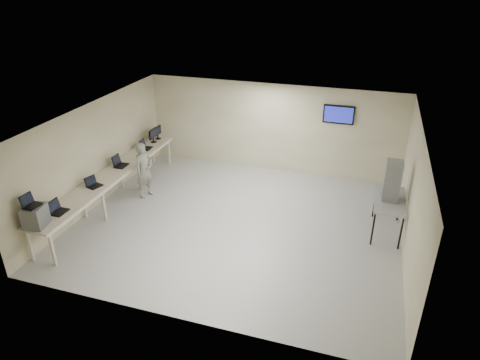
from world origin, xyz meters
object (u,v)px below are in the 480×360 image
(equipment_box, at_px, (35,216))
(side_table, at_px, (390,202))
(workbench, at_px, (112,176))
(soldier, at_px, (144,170))

(equipment_box, height_order, side_table, equipment_box)
(equipment_box, bearing_deg, workbench, 78.02)
(equipment_box, distance_m, side_table, 8.05)
(workbench, height_order, side_table, side_table)
(side_table, bearing_deg, workbench, -174.16)
(workbench, distance_m, soldier, 0.90)
(soldier, xyz_separation_m, side_table, (6.55, 0.10, 0.04))
(workbench, relative_size, equipment_box, 12.45)
(equipment_box, xyz_separation_m, soldier, (0.70, 3.39, -0.33))
(soldier, bearing_deg, side_table, -70.44)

